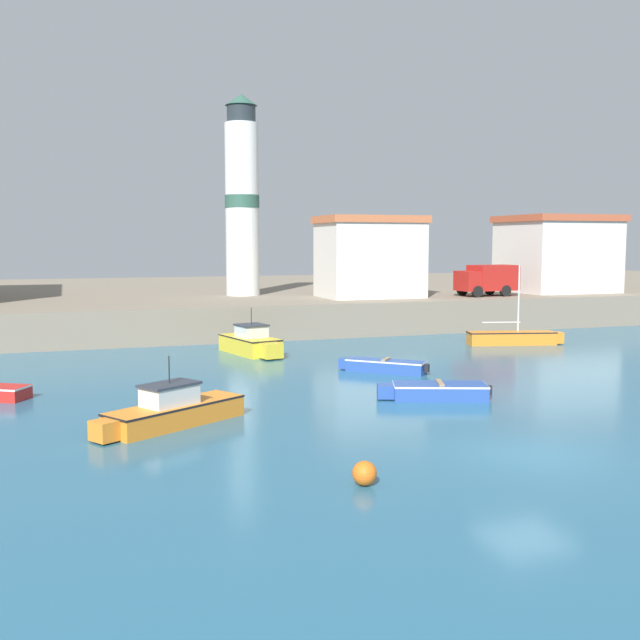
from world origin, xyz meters
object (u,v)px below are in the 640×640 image
(harbor_shed_near_wharf, at_px, (370,256))
(harbor_shed_mid_row, at_px, (557,253))
(dinghy_blue_5, at_px, (384,366))
(dinghy_blue_6, at_px, (436,391))
(lighthouse, at_px, (242,199))
(motorboat_yellow_1, at_px, (251,343))
(motorboat_orange_2, at_px, (172,410))
(sailboat_orange_4, at_px, (513,337))
(mooring_buoy, at_px, (364,473))
(truck_on_quay, at_px, (487,279))

(harbor_shed_near_wharf, height_order, harbor_shed_mid_row, harbor_shed_mid_row)
(dinghy_blue_5, xyz_separation_m, harbor_shed_mid_row, (22.37, 17.83, 4.80))
(dinghy_blue_6, xyz_separation_m, lighthouse, (-1.13, 27.75, 8.75))
(motorboat_yellow_1, bearing_deg, motorboat_orange_2, -113.00)
(sailboat_orange_4, xyz_separation_m, mooring_buoy, (-17.96, -20.86, -0.12))
(dinghy_blue_5, distance_m, harbor_shed_near_wharf, 18.84)
(harbor_shed_mid_row, height_order, truck_on_quay, harbor_shed_mid_row)
(motorboat_orange_2, xyz_separation_m, dinghy_blue_6, (10.16, 0.99, -0.19))
(sailboat_orange_4, bearing_deg, mooring_buoy, -130.73)
(harbor_shed_mid_row, bearing_deg, sailboat_orange_4, -134.38)
(mooring_buoy, bearing_deg, sailboat_orange_4, 49.27)
(lighthouse, distance_m, harbor_shed_mid_row, 24.63)
(motorboat_yellow_1, bearing_deg, sailboat_orange_4, -5.16)
(motorboat_yellow_1, bearing_deg, harbor_shed_mid_row, 20.92)
(harbor_shed_mid_row, bearing_deg, dinghy_blue_6, -133.73)
(sailboat_orange_4, xyz_separation_m, dinghy_blue_6, (-11.48, -12.26, -0.10))
(mooring_buoy, distance_m, lighthouse, 37.77)
(lighthouse, height_order, harbor_shed_near_wharf, lighthouse)
(dinghy_blue_6, xyz_separation_m, mooring_buoy, (-6.49, -8.60, -0.02))
(sailboat_orange_4, bearing_deg, motorboat_orange_2, -148.50)
(sailboat_orange_4, height_order, truck_on_quay, sailboat_orange_4)
(lighthouse, bearing_deg, truck_on_quay, -20.91)
(truck_on_quay, bearing_deg, mooring_buoy, -125.87)
(dinghy_blue_5, height_order, dinghy_blue_6, dinghy_blue_6)
(dinghy_blue_6, bearing_deg, lighthouse, 92.33)
(dinghy_blue_6, height_order, harbor_shed_mid_row, harbor_shed_mid_row)
(sailboat_orange_4, xyz_separation_m, harbor_shed_mid_row, (11.39, 11.64, 4.68))
(harbor_shed_near_wharf, bearing_deg, motorboat_orange_2, -125.17)
(motorboat_orange_2, height_order, harbor_shed_mid_row, harbor_shed_mid_row)
(dinghy_blue_6, distance_m, harbor_shed_mid_row, 33.43)
(motorboat_yellow_1, height_order, lighthouse, lighthouse)
(motorboat_yellow_1, distance_m, lighthouse, 16.69)
(motorboat_orange_2, distance_m, harbor_shed_mid_row, 41.62)
(motorboat_yellow_1, xyz_separation_m, dinghy_blue_5, (4.44, -7.58, -0.28))
(sailboat_orange_4, xyz_separation_m, harbor_shed_near_wharf, (-4.61, 10.91, 4.56))
(harbor_shed_near_wharf, height_order, truck_on_quay, harbor_shed_near_wharf)
(motorboat_orange_2, height_order, dinghy_blue_5, motorboat_orange_2)
(dinghy_blue_5, bearing_deg, harbor_shed_mid_row, 38.55)
(lighthouse, bearing_deg, motorboat_yellow_1, -101.29)
(motorboat_yellow_1, relative_size, dinghy_blue_6, 1.20)
(motorboat_yellow_1, relative_size, sailboat_orange_4, 0.90)
(dinghy_blue_5, bearing_deg, harbor_shed_near_wharf, 69.57)
(mooring_buoy, xyz_separation_m, lighthouse, (5.36, 36.35, 8.77))
(dinghy_blue_6, distance_m, mooring_buoy, 10.77)
(motorboat_orange_2, relative_size, lighthouse, 0.37)
(motorboat_yellow_1, relative_size, harbor_shed_near_wharf, 0.73)
(sailboat_orange_4, height_order, lighthouse, lighthouse)
(lighthouse, bearing_deg, motorboat_orange_2, -107.44)
(motorboat_yellow_1, relative_size, harbor_shed_mid_row, 0.66)
(motorboat_yellow_1, relative_size, lighthouse, 0.36)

